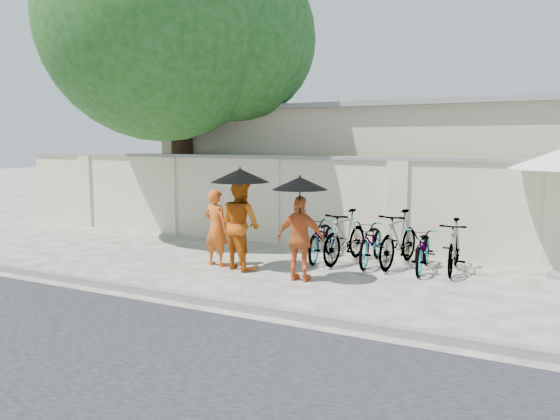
% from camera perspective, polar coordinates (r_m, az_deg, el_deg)
% --- Properties ---
extents(ground, '(80.00, 80.00, 0.00)m').
position_cam_1_polar(ground, '(9.87, -4.23, -6.90)').
color(ground, silver).
extents(kerb, '(40.00, 0.16, 0.12)m').
position_cam_1_polar(kerb, '(8.51, -10.30, -8.88)').
color(kerb, gray).
rests_on(kerb, ground).
extents(compound_wall, '(20.00, 0.30, 2.00)m').
position_cam_1_polar(compound_wall, '(12.13, 7.75, 0.48)').
color(compound_wall, beige).
rests_on(compound_wall, ground).
extents(building_behind, '(14.00, 6.00, 3.20)m').
position_cam_1_polar(building_behind, '(15.48, 16.05, 3.92)').
color(building_behind, '#B4AD8C').
rests_on(building_behind, ground).
extents(shade_tree, '(6.70, 6.20, 8.20)m').
position_cam_1_polar(shade_tree, '(14.38, -10.99, 17.86)').
color(shade_tree, '#42281A').
rests_on(shade_tree, ground).
extents(monk_left, '(0.58, 0.41, 1.49)m').
position_cam_1_polar(monk_left, '(10.60, -6.70, -1.85)').
color(monk_left, '#E35C16').
rests_on(monk_left, ground).
extents(monk_center, '(1.01, 0.90, 1.71)m').
position_cam_1_polar(monk_center, '(10.28, -4.15, -1.47)').
color(monk_center, '#BF540E').
rests_on(monk_center, ground).
extents(parasol_center, '(1.10, 1.10, 0.93)m').
position_cam_1_polar(parasol_center, '(10.09, -4.19, 3.62)').
color(parasol_center, black).
rests_on(parasol_center, ground).
extents(monk_right, '(0.88, 0.41, 1.48)m').
position_cam_1_polar(monk_right, '(9.38, 2.16, -3.02)').
color(monk_right, '#CF5B22').
rests_on(monk_right, ground).
extents(parasol_right, '(0.94, 0.94, 0.97)m').
position_cam_1_polar(parasol_right, '(9.18, 2.09, 2.81)').
color(parasol_right, black).
rests_on(parasol_right, ground).
extents(bike_0, '(0.84, 1.81, 0.92)m').
position_cam_1_polar(bike_0, '(11.17, 4.42, -2.86)').
color(bike_0, '#969696').
rests_on(bike_0, ground).
extents(bike_1, '(0.70, 1.80, 1.05)m').
position_cam_1_polar(bike_1, '(10.91, 6.82, -2.76)').
color(bike_1, '#969696').
rests_on(bike_1, ground).
extents(bike_2, '(0.75, 1.78, 0.91)m').
position_cam_1_polar(bike_2, '(10.85, 9.57, -3.24)').
color(bike_2, '#969696').
rests_on(bike_2, ground).
extents(bike_3, '(0.71, 1.85, 1.08)m').
position_cam_1_polar(bike_3, '(10.74, 12.28, -2.95)').
color(bike_3, '#969696').
rests_on(bike_3, ground).
extents(bike_4, '(0.73, 1.67, 0.85)m').
position_cam_1_polar(bike_4, '(10.49, 14.78, -3.90)').
color(bike_4, '#969696').
rests_on(bike_4, ground).
extents(bike_5, '(0.58, 1.66, 0.98)m').
position_cam_1_polar(bike_5, '(10.51, 17.71, -3.62)').
color(bike_5, '#969696').
rests_on(bike_5, ground).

